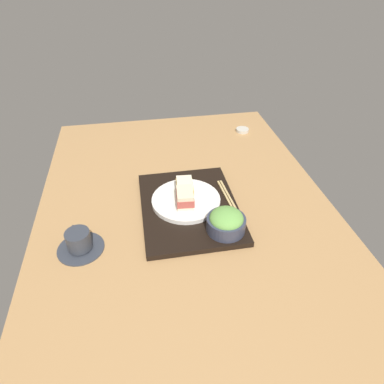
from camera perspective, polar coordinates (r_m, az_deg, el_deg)
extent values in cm
cube|color=tan|center=(118.62, -1.09, -2.57)|extent=(140.00, 100.00, 3.00)
cube|color=black|center=(114.88, -0.45, -2.54)|extent=(41.68, 31.87, 1.86)
cylinder|color=white|center=(114.97, -1.25, -1.42)|extent=(23.27, 23.27, 1.52)
cube|color=beige|center=(111.88, -1.17, -1.75)|extent=(8.04, 5.90, 1.34)
cube|color=#B74C42|center=(110.66, -1.18, -0.96)|extent=(8.40, 6.28, 2.58)
cube|color=beige|center=(109.47, -1.20, -0.15)|extent=(8.04, 5.90, 1.34)
cube|color=#EFE5C1|center=(116.36, -1.35, -0.03)|extent=(8.04, 5.90, 1.24)
cube|color=gold|center=(115.22, -1.36, 0.73)|extent=(8.58, 6.35, 2.59)
cube|color=#EFE5C1|center=(114.09, -1.37, 1.51)|extent=(8.04, 5.90, 1.24)
cylinder|color=#33384C|center=(104.18, 5.73, -5.40)|extent=(11.93, 11.93, 4.54)
ellipsoid|color=#6BA84C|center=(102.66, 5.81, -4.46)|extent=(10.33, 10.33, 5.68)
cube|color=tan|center=(118.00, 6.21, -0.76)|extent=(18.92, 1.93, 0.70)
cube|color=tan|center=(117.72, 5.76, -0.83)|extent=(18.92, 1.93, 0.70)
cylinder|color=#333842|center=(106.98, -18.18, -8.91)|extent=(13.76, 13.76, 0.80)
cylinder|color=#333842|center=(104.73, -18.52, -7.65)|extent=(7.15, 7.15, 5.79)
cylinder|color=black|center=(103.07, -18.79, -6.66)|extent=(6.58, 6.58, 0.40)
torus|color=#333842|center=(107.85, -19.10, -6.27)|extent=(4.07, 2.14, 4.04)
cylinder|color=beige|center=(165.26, 8.46, 10.26)|extent=(5.96, 5.96, 1.43)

